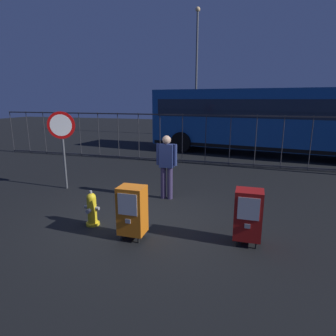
# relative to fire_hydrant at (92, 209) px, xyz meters

# --- Properties ---
(ground_plane) EXTENTS (60.00, 60.00, 0.00)m
(ground_plane) POSITION_rel_fire_hydrant_xyz_m (0.83, 0.53, -0.35)
(ground_plane) COLOR black
(fire_hydrant) EXTENTS (0.33, 0.32, 0.75)m
(fire_hydrant) POSITION_rel_fire_hydrant_xyz_m (0.00, 0.00, 0.00)
(fire_hydrant) COLOR yellow
(fire_hydrant) RESTS_ON ground_plane
(newspaper_box_primary) EXTENTS (0.48, 0.42, 1.02)m
(newspaper_box_primary) POSITION_rel_fire_hydrant_xyz_m (1.05, -0.32, 0.22)
(newspaper_box_primary) COLOR black
(newspaper_box_primary) RESTS_ON ground_plane
(newspaper_box_secondary) EXTENTS (0.48, 0.42, 1.02)m
(newspaper_box_secondary) POSITION_rel_fire_hydrant_xyz_m (3.11, 0.08, 0.22)
(newspaper_box_secondary) COLOR black
(newspaper_box_secondary) RESTS_ON ground_plane
(stop_sign) EXTENTS (0.71, 0.31, 2.23)m
(stop_sign) POSITION_rel_fire_hydrant_xyz_m (-2.07, 2.00, 1.25)
(stop_sign) COLOR #4C4F54
(stop_sign) RESTS_ON ground_plane
(pedestrian) EXTENTS (0.55, 0.22, 1.67)m
(pedestrian) POSITION_rel_fire_hydrant_xyz_m (1.01, 2.01, 0.60)
(pedestrian) COLOR #382D51
(pedestrian) RESTS_ON ground_plane
(fence_barrier) EXTENTS (18.03, 0.04, 2.00)m
(fence_barrier) POSITION_rel_fire_hydrant_xyz_m (0.83, 6.36, 0.67)
(fence_barrier) COLOR #2D2D33
(fence_barrier) RESTS_ON ground_plane
(bus_near) EXTENTS (10.75, 4.01, 3.00)m
(bus_near) POSITION_rel_fire_hydrant_xyz_m (3.56, 9.36, 1.36)
(bus_near) COLOR #19519E
(bus_near) RESTS_ON ground_plane
(street_light_near_left) EXTENTS (0.32, 0.32, 8.38)m
(street_light_near_left) POSITION_rel_fire_hydrant_xyz_m (-0.92, 15.40, 4.42)
(street_light_near_left) COLOR #4C4F54
(street_light_near_left) RESTS_ON ground_plane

